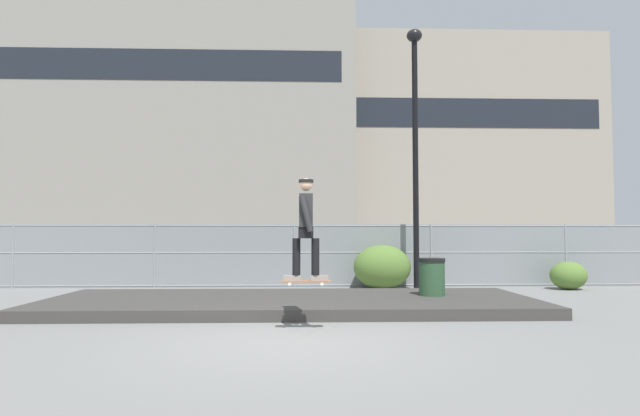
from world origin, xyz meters
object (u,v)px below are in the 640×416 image
(parked_car_mid, at_px, (287,255))
(shrub_center, at_px, (568,275))
(parked_car_far, at_px, (463,255))
(trash_bin, at_px, (432,282))
(skateboard, at_px, (306,282))
(skater, at_px, (306,223))
(shrub_left, at_px, (382,267))
(street_lamp, at_px, (415,128))
(parked_car_near, at_px, (133,255))

(parked_car_mid, relative_size, shrub_center, 4.32)
(parked_car_far, distance_m, trash_bin, 7.08)
(skateboard, relative_size, skater, 0.48)
(skateboard, xyz_separation_m, skater, (0.00, 0.00, 0.95))
(parked_car_mid, bearing_deg, skateboard, -86.38)
(shrub_left, relative_size, shrub_center, 1.59)
(skateboard, bearing_deg, trash_bin, 46.05)
(skater, distance_m, street_lamp, 7.41)
(street_lamp, distance_m, shrub_center, 6.00)
(shrub_left, bearing_deg, street_lamp, -11.81)
(street_lamp, bearing_deg, trash_bin, -96.58)
(parked_car_far, bearing_deg, parked_car_near, 177.43)
(street_lamp, bearing_deg, parked_car_mid, 137.69)
(parked_car_near, relative_size, trash_bin, 4.40)
(skateboard, distance_m, skater, 0.95)
(parked_car_far, xyz_separation_m, shrub_left, (-3.31, -3.13, -0.21))
(parked_car_near, bearing_deg, street_lamp, -22.87)
(shrub_left, height_order, trash_bin, shrub_left)
(skater, bearing_deg, shrub_center, 38.94)
(parked_car_mid, bearing_deg, parked_car_far, -0.78)
(skater, xyz_separation_m, parked_car_far, (5.52, 9.41, -0.90))
(parked_car_near, xyz_separation_m, parked_car_mid, (5.36, -0.43, 0.00))
(street_lamp, relative_size, parked_car_near, 1.64)
(skateboard, height_order, parked_car_mid, parked_car_mid)
(skateboard, relative_size, parked_car_mid, 0.18)
(parked_car_mid, bearing_deg, shrub_left, -48.85)
(street_lamp, relative_size, trash_bin, 7.22)
(skater, height_order, parked_car_near, skater)
(skater, bearing_deg, street_lamp, 62.62)
(street_lamp, height_order, parked_car_near, street_lamp)
(parked_car_mid, bearing_deg, trash_bin, -62.90)
(shrub_center, bearing_deg, shrub_left, 177.28)
(trash_bin, bearing_deg, parked_car_near, 141.16)
(parked_car_far, relative_size, shrub_left, 2.79)
(trash_bin, bearing_deg, shrub_left, 99.54)
(parked_car_mid, xyz_separation_m, shrub_center, (8.06, -3.47, -0.44))
(trash_bin, bearing_deg, parked_car_far, 67.23)
(skater, distance_m, trash_bin, 4.19)
(parked_car_near, distance_m, trash_bin, 11.23)
(skateboard, bearing_deg, skater, 0.00)
(skater, relative_size, parked_car_far, 0.37)
(skater, relative_size, shrub_left, 1.03)
(parked_car_mid, relative_size, shrub_left, 2.72)
(parked_car_far, height_order, shrub_center, parked_car_far)
(skater, xyz_separation_m, shrub_left, (2.21, 6.28, -1.11))
(parked_car_near, bearing_deg, shrub_left, -24.05)
(parked_car_near, relative_size, parked_car_far, 1.00)
(skateboard, relative_size, shrub_left, 0.49)
(street_lamp, xyz_separation_m, shrub_center, (4.31, -0.05, -4.18))
(skater, distance_m, parked_car_far, 10.94)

